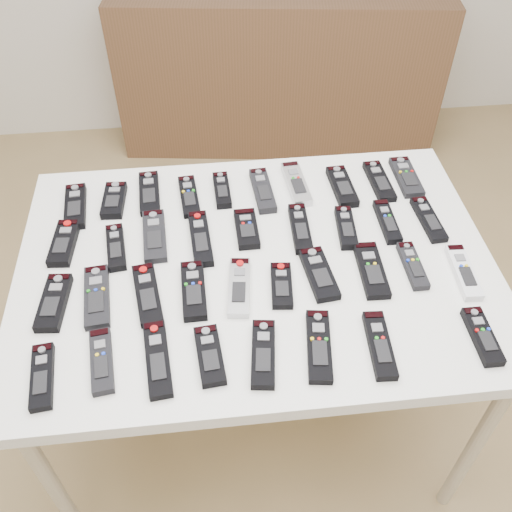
{
  "coord_description": "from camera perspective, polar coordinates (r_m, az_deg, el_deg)",
  "views": [
    {
      "loc": [
        -0.12,
        -0.92,
        1.87
      ],
      "look_at": [
        -0.01,
        0.11,
        0.8
      ],
      "focal_mm": 40.0,
      "sensor_mm": 36.0,
      "label": 1
    }
  ],
  "objects": [
    {
      "name": "remote_30",
      "position": [
        1.34,
        -15.18,
        -10.08
      ],
      "size": [
        0.07,
        0.17,
        0.02
      ],
      "primitive_type": "cube",
      "rotation": [
        0.0,
        0.0,
        0.12
      ],
      "color": "black",
      "rests_on": "table"
    },
    {
      "name": "remote_34",
      "position": [
        1.32,
        6.31,
        -8.92
      ],
      "size": [
        0.08,
        0.2,
        0.02
      ],
      "primitive_type": "cube",
      "rotation": [
        0.0,
        0.0,
        -0.14
      ],
      "color": "black",
      "rests_on": "table"
    },
    {
      "name": "ground",
      "position": [
        2.08,
        0.55,
        -17.64
      ],
      "size": [
        4.0,
        4.0,
        0.0
      ],
      "primitive_type": "plane",
      "color": "olive",
      "rests_on": "ground"
    },
    {
      "name": "remote_14",
      "position": [
        1.57,
        -0.94,
        2.73
      ],
      "size": [
        0.06,
        0.15,
        0.02
      ],
      "primitive_type": "cube",
      "rotation": [
        0.0,
        0.0,
        0.02
      ],
      "color": "black",
      "rests_on": "table"
    },
    {
      "name": "remote_27",
      "position": [
        1.53,
        15.39,
        -0.94
      ],
      "size": [
        0.04,
        0.16,
        0.02
      ],
      "primitive_type": "cube",
      "rotation": [
        0.0,
        0.0,
        0.0
      ],
      "color": "black",
      "rests_on": "table"
    },
    {
      "name": "remote_32",
      "position": [
        1.3,
        -4.65,
        -9.88
      ],
      "size": [
        0.07,
        0.16,
        0.02
      ],
      "primitive_type": "cube",
      "rotation": [
        0.0,
        0.0,
        0.09
      ],
      "color": "black",
      "rests_on": "table"
    },
    {
      "name": "sideboard",
      "position": [
        3.1,
        2.26,
        17.8
      ],
      "size": [
        1.67,
        0.58,
        0.82
      ],
      "primitive_type": "cube",
      "rotation": [
        0.0,
        0.0,
        -0.13
      ],
      "color": "#4E341F",
      "rests_on": "ground"
    },
    {
      "name": "remote_26",
      "position": [
        1.49,
        11.47,
        -1.39
      ],
      "size": [
        0.07,
        0.19,
        0.02
      ],
      "primitive_type": "cube",
      "rotation": [
        0.0,
        0.0,
        -0.03
      ],
      "color": "black",
      "rests_on": "table"
    },
    {
      "name": "remote_10",
      "position": [
        1.61,
        -18.65,
        1.24
      ],
      "size": [
        0.07,
        0.17,
        0.02
      ],
      "primitive_type": "cube",
      "rotation": [
        0.0,
        0.0,
        -0.08
      ],
      "color": "black",
      "rests_on": "table"
    },
    {
      "name": "remote_21",
      "position": [
        1.43,
        -10.8,
        -3.76
      ],
      "size": [
        0.08,
        0.2,
        0.02
      ],
      "primitive_type": "cube",
      "rotation": [
        0.0,
        0.0,
        0.15
      ],
      "color": "black",
      "rests_on": "table"
    },
    {
      "name": "remote_23",
      "position": [
        1.42,
        -1.69,
        -3.12
      ],
      "size": [
        0.07,
        0.19,
        0.02
      ],
      "primitive_type": "cube",
      "rotation": [
        0.0,
        0.0,
        -0.12
      ],
      "color": "#B7B7BC",
      "rests_on": "table"
    },
    {
      "name": "remote_0",
      "position": [
        1.72,
        -17.62,
        4.75
      ],
      "size": [
        0.07,
        0.18,
        0.02
      ],
      "primitive_type": "cube",
      "rotation": [
        0.0,
        0.0,
        0.08
      ],
      "color": "black",
      "rests_on": "table"
    },
    {
      "name": "remote_9",
      "position": [
        1.8,
        14.8,
        7.65
      ],
      "size": [
        0.06,
        0.18,
        0.02
      ],
      "primitive_type": "cube",
      "rotation": [
        0.0,
        0.0,
        0.0
      ],
      "color": "black",
      "rests_on": "table"
    },
    {
      "name": "remote_6",
      "position": [
        1.72,
        4.04,
        7.21
      ],
      "size": [
        0.07,
        0.19,
        0.02
      ],
      "primitive_type": "cube",
      "rotation": [
        0.0,
        0.0,
        0.08
      ],
      "color": "#B7B7BC",
      "rests_on": "table"
    },
    {
      "name": "remote_20",
      "position": [
        1.46,
        -15.63,
        -3.93
      ],
      "size": [
        0.08,
        0.2,
        0.02
      ],
      "primitive_type": "cube",
      "rotation": [
        0.0,
        0.0,
        0.09
      ],
      "color": "black",
      "rests_on": "table"
    },
    {
      "name": "remote_2",
      "position": [
        1.72,
        -10.62,
        6.2
      ],
      "size": [
        0.07,
        0.19,
        0.02
      ],
      "primitive_type": "cube",
      "rotation": [
        0.0,
        0.0,
        0.05
      ],
      "color": "black",
      "rests_on": "table"
    },
    {
      "name": "remote_25",
      "position": [
        1.46,
        6.33,
        -1.79
      ],
      "size": [
        0.08,
        0.18,
        0.02
      ],
      "primitive_type": "cube",
      "rotation": [
        0.0,
        0.0,
        0.11
      ],
      "color": "black",
      "rests_on": "table"
    },
    {
      "name": "remote_16",
      "position": [
        1.59,
        8.99,
        2.82
      ],
      "size": [
        0.06,
        0.16,
        0.02
      ],
      "primitive_type": "cube",
      "rotation": [
        0.0,
        0.0,
        -0.08
      ],
      "color": "black",
      "rests_on": "table"
    },
    {
      "name": "remote_29",
      "position": [
        1.35,
        -20.6,
        -11.21
      ],
      "size": [
        0.06,
        0.17,
        0.02
      ],
      "primitive_type": "cube",
      "rotation": [
        0.0,
        0.0,
        0.11
      ],
      "color": "black",
      "rests_on": "table"
    },
    {
      "name": "remote_17",
      "position": [
        1.63,
        12.99,
        3.38
      ],
      "size": [
        0.04,
        0.17,
        0.02
      ],
      "primitive_type": "cube",
      "rotation": [
        0.0,
        0.0,
        -0.01
      ],
      "color": "black",
      "rests_on": "table"
    },
    {
      "name": "remote_35",
      "position": [
        1.34,
        12.25,
        -8.68
      ],
      "size": [
        0.06,
        0.18,
        0.02
      ],
      "primitive_type": "cube",
      "rotation": [
        0.0,
        0.0,
        -0.06
      ],
      "color": "black",
      "rests_on": "table"
    },
    {
      "name": "remote_19",
      "position": [
        1.47,
        -19.57,
        -4.4
      ],
      "size": [
        0.07,
        0.17,
        0.02
      ],
      "primitive_type": "cube",
      "rotation": [
        0.0,
        0.0,
        -0.09
      ],
      "color": "black",
      "rests_on": "table"
    },
    {
      "name": "remote_15",
      "position": [
        1.57,
        4.44,
        2.77
      ],
      "size": [
        0.05,
        0.18,
        0.02
      ],
      "primitive_type": "cube",
      "rotation": [
        0.0,
        0.0,
        -0.03
      ],
      "color": "black",
      "rests_on": "table"
    },
    {
      "name": "remote_36",
      "position": [
        1.43,
        21.69,
        -7.46
      ],
      "size": [
        0.05,
        0.16,
        0.02
      ],
      "primitive_type": "cube",
      "rotation": [
        0.0,
        0.0,
        -0.01
      ],
      "color": "black",
      "rests_on": "table"
    },
    {
      "name": "remote_13",
      "position": [
        1.55,
        -5.57,
        1.75
      ],
      "size": [
        0.06,
        0.2,
        0.02
      ],
      "primitive_type": "cube",
      "rotation": [
        0.0,
        0.0,
        0.06
      ],
      "color": "black",
      "rests_on": "table"
    },
    {
      "name": "remote_11",
      "position": [
        1.56,
        -13.83,
        0.85
      ],
      "size": [
        0.06,
        0.17,
        0.02
      ],
      "primitive_type": "cube",
      "rotation": [
        0.0,
        0.0,
        0.12
      ],
      "color": "black",
      "rests_on": "table"
    },
    {
      "name": "remote_4",
      "position": [
        1.7,
        -3.41,
        6.6
      ],
      "size": [
        0.05,
        0.15,
        0.02
      ],
      "primitive_type": "cube",
      "rotation": [
        0.0,
        0.0,
        0.03
      ],
      "color": "black",
      "rests_on": "table"
    },
    {
      "name": "remote_1",
      "position": [
        1.71,
        -14.02,
        5.43
      ],
      "size": [
        0.07,
        0.15,
        0.02
      ],
      "primitive_type": "cube",
      "rotation": [
        0.0,
        0.0,
        -0.06
      ],
      "color": "black",
      "rests_on": "table"
    },
    {
      "name": "remote_5",
      "position": [
        1.69,
        0.67,
        6.57
      ],
      "size": [
        0.06,
        0.19,
        0.02
      ],
      "primitive_type": "cube",
      "rotation": [
        0.0,
        0.0,
        0.06
      ],
      "color": "black",
      "rests_on": "table"
    },
    {
      "name": "remote_28",
      "position": [
        1.55,
        20.04,
        -1.51
      ],
      "size": [
        0.06,
        0.18,
        0.02
      ],
      "primitive_type": "cube",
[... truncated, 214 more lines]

